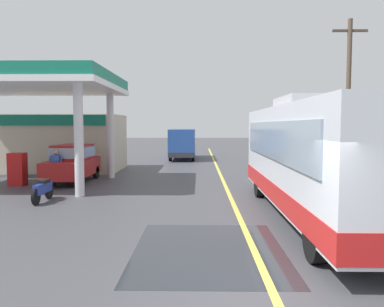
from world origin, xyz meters
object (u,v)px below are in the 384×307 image
(coach_bus_main, at_px, (314,160))
(car_at_pump, at_px, (73,161))
(motorcycle_parked_forecourt, at_px, (43,189))
(pedestrian_near_pump, at_px, (56,166))
(minibus_opposing_lane, at_px, (183,141))

(coach_bus_main, height_order, car_at_pump, coach_bus_main)
(car_at_pump, xyz_separation_m, motorcycle_parked_forecourt, (0.49, -4.87, -0.57))
(motorcycle_parked_forecourt, height_order, pedestrian_near_pump, pedestrian_near_pump)
(car_at_pump, distance_m, pedestrian_near_pump, 1.24)
(car_at_pump, relative_size, motorcycle_parked_forecourt, 2.33)
(coach_bus_main, xyz_separation_m, pedestrian_near_pump, (-9.97, 5.91, -0.79))
(minibus_opposing_lane, distance_m, motorcycle_parked_forecourt, 18.55)
(car_at_pump, bearing_deg, motorcycle_parked_forecourt, -84.24)
(coach_bus_main, bearing_deg, minibus_opposing_lane, 103.24)
(car_at_pump, relative_size, minibus_opposing_lane, 0.69)
(motorcycle_parked_forecourt, bearing_deg, pedestrian_near_pump, 103.20)
(minibus_opposing_lane, bearing_deg, pedestrian_near_pump, -109.97)
(car_at_pump, xyz_separation_m, minibus_opposing_lane, (4.83, 13.14, 0.46))
(minibus_opposing_lane, height_order, motorcycle_parked_forecourt, minibus_opposing_lane)
(car_at_pump, bearing_deg, pedestrian_near_pump, -107.53)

